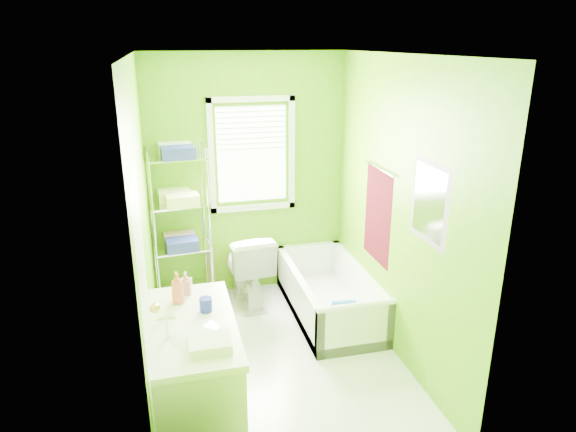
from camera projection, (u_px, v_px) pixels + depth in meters
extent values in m
plane|color=silver|center=(279.00, 358.00, 4.59)|extent=(2.90, 2.90, 0.00)
cube|color=#4F8B06|center=(248.00, 178.00, 5.50)|extent=(2.10, 0.04, 2.60)
cube|color=#4F8B06|center=(336.00, 307.00, 2.84)|extent=(2.10, 0.04, 2.60)
cube|color=#4F8B06|center=(145.00, 233.00, 3.93)|extent=(0.04, 2.90, 2.60)
cube|color=#4F8B06|center=(397.00, 212.00, 4.41)|extent=(0.04, 2.90, 2.60)
cube|color=white|center=(277.00, 54.00, 3.75)|extent=(2.10, 2.90, 0.04)
cube|color=white|center=(252.00, 155.00, 5.42)|extent=(0.74, 0.01, 1.01)
cube|color=white|center=(253.00, 207.00, 5.59)|extent=(0.92, 0.05, 0.06)
cube|color=white|center=(251.00, 99.00, 5.22)|extent=(0.92, 0.05, 0.06)
cube|color=white|center=(211.00, 157.00, 5.31)|extent=(0.06, 0.05, 1.22)
cube|color=white|center=(292.00, 153.00, 5.50)|extent=(0.06, 0.05, 1.22)
cube|color=white|center=(252.00, 128.00, 5.31)|extent=(0.72, 0.02, 0.50)
cube|color=white|center=(149.00, 335.00, 3.11)|extent=(0.02, 0.80, 2.00)
sphere|color=gold|center=(155.00, 308.00, 3.43)|extent=(0.07, 0.07, 0.07)
cube|color=#42070E|center=(378.00, 215.00, 4.78)|extent=(0.02, 0.58, 0.90)
cylinder|color=silver|center=(379.00, 168.00, 4.63)|extent=(0.02, 0.62, 0.02)
cube|color=#CC5972|center=(430.00, 203.00, 3.82)|extent=(0.02, 0.54, 0.64)
cube|color=white|center=(429.00, 203.00, 3.82)|extent=(0.01, 0.44, 0.54)
cube|color=white|center=(328.00, 308.00, 5.34)|extent=(0.74, 1.58, 0.11)
cube|color=white|center=(298.00, 296.00, 5.21)|extent=(0.07, 1.58, 0.47)
cube|color=white|center=(359.00, 289.00, 5.36)|extent=(0.07, 1.58, 0.47)
cube|color=white|center=(355.00, 330.00, 4.59)|extent=(0.74, 0.07, 0.47)
cube|color=white|center=(308.00, 263.00, 5.97)|extent=(0.74, 0.07, 0.47)
cylinder|color=white|center=(356.00, 307.00, 4.52)|extent=(0.74, 0.07, 0.07)
cylinder|color=blue|center=(346.00, 328.00, 4.82)|extent=(0.33, 0.33, 0.06)
cylinder|color=#FFF51A|center=(347.00, 323.00, 4.80)|extent=(0.31, 0.31, 0.05)
cube|color=blue|center=(343.00, 311.00, 4.90)|extent=(0.24, 0.06, 0.21)
imported|color=white|center=(247.00, 267.00, 5.46)|extent=(0.52, 0.83, 0.82)
cube|color=silver|center=(196.00, 379.00, 3.65)|extent=(0.57, 1.13, 0.82)
cube|color=white|center=(192.00, 326.00, 3.51)|extent=(0.60, 1.16, 0.05)
ellipsoid|color=white|center=(197.00, 338.00, 3.37)|extent=(0.39, 0.51, 0.14)
cylinder|color=silver|center=(167.00, 328.00, 3.30)|extent=(0.03, 0.03, 0.16)
cylinder|color=silver|center=(166.00, 319.00, 3.28)|extent=(0.12, 0.02, 0.02)
imported|color=#EE5A46|center=(177.00, 288.00, 3.73)|extent=(0.11, 0.11, 0.24)
imported|color=#C47E97|center=(186.00, 283.00, 3.88)|extent=(0.10, 0.10, 0.17)
cylinder|color=#17219B|center=(206.00, 305.00, 3.64)|extent=(0.09, 0.09, 0.10)
cube|color=white|center=(210.00, 344.00, 3.19)|extent=(0.26, 0.21, 0.07)
cylinder|color=silver|center=(155.00, 237.00, 5.06)|extent=(0.02, 0.02, 1.71)
cylinder|color=silver|center=(152.00, 226.00, 5.36)|extent=(0.02, 0.02, 1.71)
cylinder|color=silver|center=(210.00, 231.00, 5.23)|extent=(0.02, 0.02, 1.71)
cylinder|color=silver|center=(204.00, 221.00, 5.53)|extent=(0.02, 0.02, 1.71)
cube|color=silver|center=(185.00, 289.00, 5.52)|extent=(0.60, 0.40, 0.02)
cube|color=silver|center=(182.00, 248.00, 5.37)|extent=(0.60, 0.40, 0.02)
cube|color=silver|center=(179.00, 204.00, 5.21)|extent=(0.60, 0.40, 0.02)
cube|color=silver|center=(176.00, 158.00, 5.05)|extent=(0.60, 0.40, 0.02)
cube|color=#2A3498|center=(178.00, 153.00, 4.94)|extent=(0.34, 0.24, 0.12)
cube|color=white|center=(175.00, 148.00, 5.15)|extent=(0.34, 0.24, 0.12)
cube|color=#FCFF9B|center=(182.00, 200.00, 5.10)|extent=(0.34, 0.24, 0.12)
cube|color=#FCFF9B|center=(174.00, 194.00, 5.29)|extent=(0.34, 0.24, 0.12)
cube|color=#2A3498|center=(182.00, 245.00, 5.26)|extent=(0.34, 0.24, 0.12)
cube|color=pink|center=(179.00, 237.00, 5.47)|extent=(0.34, 0.24, 0.12)
cube|color=pink|center=(210.00, 267.00, 5.54)|extent=(0.05, 0.30, 0.53)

